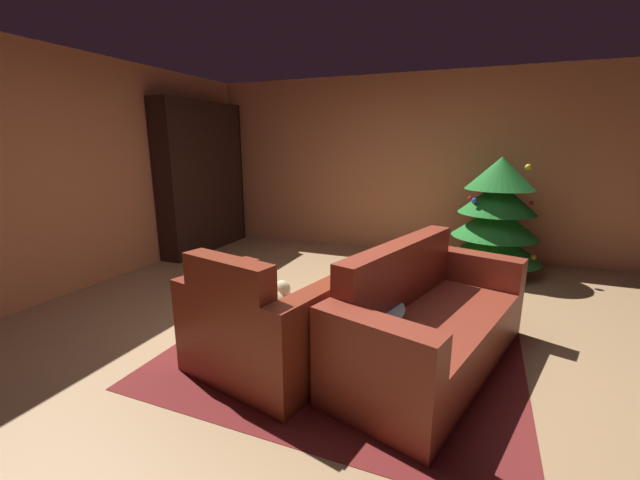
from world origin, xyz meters
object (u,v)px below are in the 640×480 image
(couch_red, at_px, (428,324))
(coffee_table, at_px, (351,310))
(book_stack_on_table, at_px, (351,294))
(armchair_red, at_px, (259,330))
(decorated_tree, at_px, (496,216))
(bookshelf_unit, at_px, (207,177))
(bottle_on_table, at_px, (360,281))

(couch_red, xyz_separation_m, coffee_table, (-0.53, -0.24, 0.12))
(couch_red, bearing_deg, book_stack_on_table, -162.05)
(armchair_red, relative_size, decorated_tree, 0.79)
(bookshelf_unit, bearing_deg, armchair_red, -47.95)
(bottle_on_table, xyz_separation_m, decorated_tree, (1.01, 2.55, 0.15))
(armchair_red, bearing_deg, bottle_on_table, 44.95)
(bottle_on_table, height_order, decorated_tree, decorated_tree)
(couch_red, height_order, decorated_tree, decorated_tree)
(book_stack_on_table, distance_m, decorated_tree, 2.90)
(bookshelf_unit, bearing_deg, couch_red, -31.38)
(armchair_red, distance_m, decorated_tree, 3.53)
(bottle_on_table, relative_size, decorated_tree, 0.20)
(coffee_table, xyz_separation_m, book_stack_on_table, (-0.02, 0.06, 0.10))
(armchair_red, bearing_deg, coffee_table, 32.02)
(armchair_red, height_order, couch_red, armchair_red)
(couch_red, distance_m, decorated_tree, 2.61)
(bookshelf_unit, height_order, armchair_red, bookshelf_unit)
(couch_red, bearing_deg, decorated_tree, 79.22)
(bookshelf_unit, relative_size, book_stack_on_table, 9.56)
(book_stack_on_table, bearing_deg, coffee_table, -68.76)
(couch_red, xyz_separation_m, book_stack_on_table, (-0.55, -0.18, 0.22))
(bookshelf_unit, bearing_deg, bottle_on_table, -35.77)
(decorated_tree, bearing_deg, armchair_red, -116.92)
(coffee_table, bearing_deg, couch_red, 24.03)
(book_stack_on_table, bearing_deg, armchair_red, -142.96)
(bookshelf_unit, xyz_separation_m, couch_red, (3.65, -2.23, -0.80))
(coffee_table, bearing_deg, armchair_red, -147.98)
(couch_red, relative_size, bottle_on_table, 7.05)
(coffee_table, distance_m, book_stack_on_table, 0.12)
(bookshelf_unit, height_order, couch_red, bookshelf_unit)
(couch_red, height_order, book_stack_on_table, couch_red)
(armchair_red, relative_size, coffee_table, 1.48)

